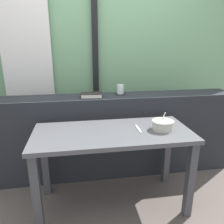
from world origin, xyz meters
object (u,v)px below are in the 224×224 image
at_px(coaster_square, 120,94).
at_px(breakfast_table, 113,144).
at_px(juice_glass, 120,90).
at_px(soup_bowl, 163,125).
at_px(fork_utensil, 138,129).
at_px(closed_book, 91,95).

bearing_deg(coaster_square, breakfast_table, -107.18).
relative_size(coaster_square, juice_glass, 1.05).
distance_m(breakfast_table, soup_bowl, 0.44).
distance_m(coaster_square, fork_utensil, 0.59).
relative_size(coaster_square, closed_book, 0.45).
xyz_separation_m(breakfast_table, closed_book, (-0.13, 0.49, 0.31)).
height_order(breakfast_table, closed_book, closed_book).
height_order(breakfast_table, fork_utensil, fork_utensil).
height_order(breakfast_table, soup_bowl, soup_bowl).
bearing_deg(fork_utensil, soup_bowl, -11.99).
xyz_separation_m(breakfast_table, juice_glass, (0.18, 0.57, 0.34)).
distance_m(coaster_square, closed_book, 0.32).
bearing_deg(juice_glass, breakfast_table, -107.18).
bearing_deg(fork_utensil, breakfast_table, -176.90).
relative_size(closed_book, soup_bowl, 1.24).
relative_size(juice_glass, closed_book, 0.42).
bearing_deg(coaster_square, closed_book, -165.64).
height_order(soup_bowl, fork_utensil, soup_bowl).
distance_m(coaster_square, juice_glass, 0.05).
relative_size(coaster_square, fork_utensil, 0.59).
xyz_separation_m(closed_book, soup_bowl, (0.55, -0.52, -0.16)).
bearing_deg(soup_bowl, juice_glass, 111.86).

